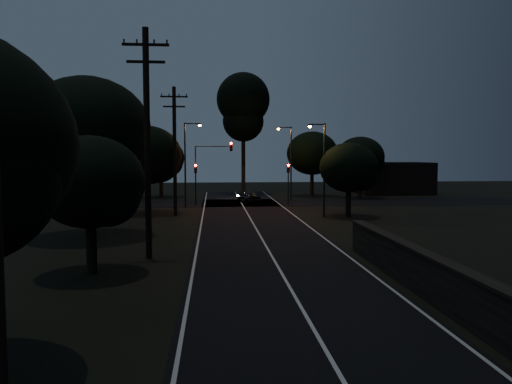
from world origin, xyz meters
TOP-DOWN VIEW (x-y plane):
  - road_surface at (0.00, 31.12)m, footprint 60.00×70.00m
  - utility_pole_mid at (-6.00, 15.00)m, footprint 2.20×0.30m
  - utility_pole_far at (-6.00, 32.00)m, footprint 2.20×0.30m
  - tree_left_b at (-7.84, 11.91)m, footprint 4.59×4.59m
  - tree_left_c at (-10.23, 21.84)m, footprint 7.72×7.72m
  - tree_left_d at (-8.29, 33.88)m, footprint 5.89×5.89m
  - tree_far_nw at (-8.81, 49.89)m, footprint 5.48×5.48m
  - tree_far_w at (-13.76, 45.86)m, footprint 6.71×6.71m
  - tree_far_ne at (9.22, 49.88)m, footprint 6.14×6.14m
  - tree_far_e at (14.20, 46.89)m, footprint 5.57×5.57m
  - tree_right_a at (8.17, 29.91)m, footprint 4.69×4.69m
  - tall_pine at (1.00, 55.00)m, footprint 6.80×6.80m
  - building_left at (-20.00, 52.00)m, footprint 10.00×8.00m
  - building_right at (20.00, 53.00)m, footprint 9.00×7.00m
  - signal_left at (-4.60, 39.99)m, footprint 0.28×0.35m
  - signal_right at (4.60, 39.99)m, footprint 0.28×0.35m
  - signal_mast at (-2.91, 39.99)m, footprint 3.70×0.35m
  - streetlight_a at (-5.31, 38.00)m, footprint 1.66×0.26m
  - streetlight_b at (5.31, 44.00)m, footprint 1.66×0.26m
  - streetlight_c at (5.83, 30.00)m, footprint 1.46×0.26m
  - car at (0.77, 42.15)m, footprint 2.44×3.87m

SIDE VIEW (x-z plane):
  - road_surface at x=0.00m, z-range 0.00..0.03m
  - car at x=0.77m, z-range 0.00..1.23m
  - building_right at x=20.00m, z-range 0.00..4.00m
  - building_left at x=-20.00m, z-range 0.00..4.40m
  - signal_left at x=-4.60m, z-range 0.79..4.89m
  - signal_right at x=4.60m, z-range 0.79..4.89m
  - tree_left_b at x=-7.84m, z-range 0.86..6.69m
  - tree_right_a at x=8.17m, z-range 0.88..6.85m
  - signal_mast at x=-2.91m, z-range 1.21..7.46m
  - streetlight_c at x=5.83m, z-range 0.60..8.10m
  - tree_far_nw at x=-8.81m, z-range 1.02..7.96m
  - tree_far_e at x=14.20m, z-range 1.04..8.11m
  - streetlight_a at x=-5.31m, z-range 0.64..8.64m
  - streetlight_b at x=5.31m, z-range 0.64..8.64m
  - tree_left_d at x=-8.29m, z-range 1.11..8.58m
  - tree_far_ne at x=9.22m, z-range 1.14..8.91m
  - utility_pole_far at x=-6.00m, z-range 0.23..10.73m
  - tree_far_w at x=-13.76m, z-range 1.28..9.84m
  - utility_pole_mid at x=-6.00m, z-range 0.24..11.24m
  - tree_left_c at x=-10.23m, z-range 1.43..11.19m
  - tall_pine at x=1.00m, z-range 3.42..18.88m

